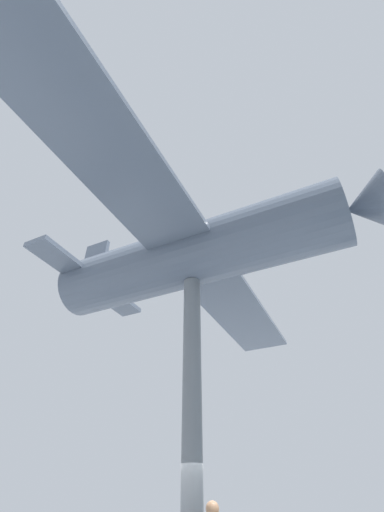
% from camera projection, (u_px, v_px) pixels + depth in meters
% --- Properties ---
extents(support_pylon_central, '(0.53, 0.53, 7.70)m').
position_uv_depth(support_pylon_central, '(192.00, 405.00, 9.08)').
color(support_pylon_central, slate).
rests_on(support_pylon_central, ground_plane).
extents(suspended_airplane, '(18.43, 11.83, 3.18)m').
position_uv_depth(suspended_airplane, '(199.00, 254.00, 11.95)').
color(suspended_airplane, '#4C5666').
rests_on(suspended_airplane, support_pylon_central).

